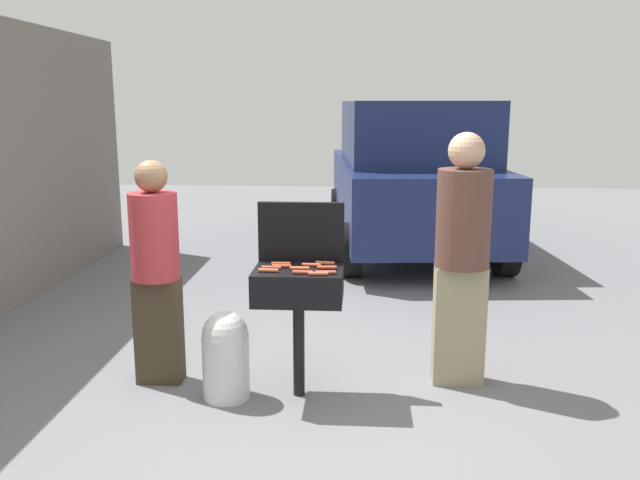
# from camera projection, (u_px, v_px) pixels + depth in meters

# --- Properties ---
(ground_plane) EXTENTS (24.00, 24.00, 0.00)m
(ground_plane) POSITION_uv_depth(u_px,v_px,m) (263.00, 410.00, 4.37)
(ground_plane) COLOR slate
(bbq_grill) EXTENTS (0.60, 0.44, 0.90)m
(bbq_grill) POSITION_uv_depth(u_px,v_px,m) (298.00, 289.00, 4.46)
(bbq_grill) COLOR black
(bbq_grill) RESTS_ON ground
(grill_lid_open) EXTENTS (0.60, 0.05, 0.42)m
(grill_lid_open) POSITION_uv_depth(u_px,v_px,m) (301.00, 232.00, 4.60)
(grill_lid_open) COLOR black
(grill_lid_open) RESTS_ON bbq_grill
(hot_dog_0) EXTENTS (0.13, 0.03, 0.03)m
(hot_dog_0) POSITION_uv_depth(u_px,v_px,m) (282.00, 266.00, 4.45)
(hot_dog_0) COLOR #AD4228
(hot_dog_0) RESTS_ON bbq_grill
(hot_dog_1) EXTENTS (0.13, 0.03, 0.03)m
(hot_dog_1) POSITION_uv_depth(u_px,v_px,m) (312.00, 265.00, 4.48)
(hot_dog_1) COLOR #B74C33
(hot_dog_1) RESTS_ON bbq_grill
(hot_dog_2) EXTENTS (0.13, 0.03, 0.03)m
(hot_dog_2) POSITION_uv_depth(u_px,v_px,m) (281.00, 264.00, 4.52)
(hot_dog_2) COLOR #AD4228
(hot_dog_2) RESTS_ON bbq_grill
(hot_dog_3) EXTENTS (0.13, 0.04, 0.03)m
(hot_dog_3) POSITION_uv_depth(u_px,v_px,m) (326.00, 272.00, 4.29)
(hot_dog_3) COLOR #B74C33
(hot_dog_3) RESTS_ON bbq_grill
(hot_dog_4) EXTENTS (0.13, 0.03, 0.03)m
(hot_dog_4) POSITION_uv_depth(u_px,v_px,m) (318.00, 274.00, 4.25)
(hot_dog_4) COLOR #C6593D
(hot_dog_4) RESTS_ON bbq_grill
(hot_dog_5) EXTENTS (0.13, 0.03, 0.03)m
(hot_dog_5) POSITION_uv_depth(u_px,v_px,m) (302.00, 272.00, 4.29)
(hot_dog_5) COLOR #B74C33
(hot_dog_5) RESTS_ON bbq_grill
(hot_dog_6) EXTENTS (0.13, 0.03, 0.03)m
(hot_dog_6) POSITION_uv_depth(u_px,v_px,m) (300.00, 268.00, 4.39)
(hot_dog_6) COLOR #C6593D
(hot_dog_6) RESTS_ON bbq_grill
(hot_dog_7) EXTENTS (0.13, 0.04, 0.03)m
(hot_dog_7) POSITION_uv_depth(u_px,v_px,m) (325.00, 263.00, 4.54)
(hot_dog_7) COLOR #C6593D
(hot_dog_7) RESTS_ON bbq_grill
(hot_dog_8) EXTENTS (0.13, 0.03, 0.03)m
(hot_dog_8) POSITION_uv_depth(u_px,v_px,m) (271.00, 268.00, 4.41)
(hot_dog_8) COLOR #B74C33
(hot_dog_8) RESTS_ON bbq_grill
(hot_dog_9) EXTENTS (0.13, 0.03, 0.03)m
(hot_dog_9) POSITION_uv_depth(u_px,v_px,m) (268.00, 270.00, 4.34)
(hot_dog_9) COLOR #C6593D
(hot_dog_9) RESTS_ON bbq_grill
(hot_dog_10) EXTENTS (0.13, 0.04, 0.03)m
(hot_dog_10) POSITION_uv_depth(u_px,v_px,m) (327.00, 267.00, 4.41)
(hot_dog_10) COLOR #B74C33
(hot_dog_10) RESTS_ON bbq_grill
(propane_tank) EXTENTS (0.32, 0.32, 0.62)m
(propane_tank) POSITION_uv_depth(u_px,v_px,m) (226.00, 353.00, 4.50)
(propane_tank) COLOR silver
(propane_tank) RESTS_ON ground
(person_left) EXTENTS (0.34, 0.34, 1.61)m
(person_left) POSITION_uv_depth(u_px,v_px,m) (156.00, 265.00, 4.66)
(person_left) COLOR #3F3323
(person_left) RESTS_ON ground
(person_right) EXTENTS (0.38, 0.38, 1.80)m
(person_right) POSITION_uv_depth(u_px,v_px,m) (462.00, 251.00, 4.63)
(person_right) COLOR gray
(person_right) RESTS_ON ground
(parked_minivan) EXTENTS (2.34, 4.55, 2.02)m
(parked_minivan) POSITION_uv_depth(u_px,v_px,m) (411.00, 175.00, 9.01)
(parked_minivan) COLOR navy
(parked_minivan) RESTS_ON ground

